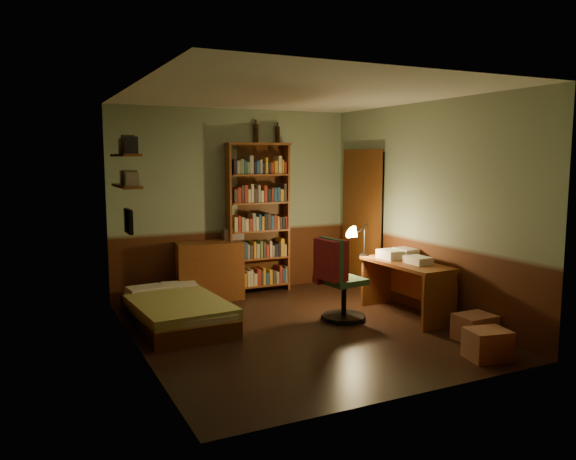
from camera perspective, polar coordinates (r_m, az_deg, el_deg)
name	(u,v)px	position (r m, az deg, el deg)	size (l,w,h in m)	color
floor	(298,330)	(6.44, 0.99, -10.10)	(3.50, 4.00, 0.02)	black
ceiling	(298,93)	(6.18, 1.04, 13.74)	(3.50, 4.00, 0.02)	silver
wall_back	(234,202)	(8.01, -5.51, 2.87)	(3.50, 0.02, 2.60)	gray
wall_left	(135,223)	(5.61, -15.24, 0.73)	(0.02, 4.00, 2.60)	gray
wall_right	(425,208)	(7.14, 13.71, 2.15)	(0.02, 4.00, 2.60)	gray
wall_front	(414,238)	(4.49, 12.70, -0.79)	(3.50, 0.02, 2.60)	gray
doorway	(363,222)	(8.19, 7.64, 0.83)	(0.06, 0.90, 2.00)	black
door_trim	(361,222)	(8.17, 7.44, 0.81)	(0.02, 0.98, 2.08)	#49250D
bed	(176,302)	(6.70, -11.30, -7.19)	(0.93, 1.73, 0.51)	olive
dresser	(210,270)	(7.76, -7.97, -4.08)	(0.88, 0.44, 0.79)	brown
mini_stereo	(232,234)	(7.92, -5.66, -0.38)	(0.28, 0.21, 0.15)	#B2B2B7
bookshelf	(258,218)	(8.00, -3.06, 1.19)	(0.91, 0.28, 2.13)	brown
bottle_left	(256,133)	(8.07, -3.28, 9.77)	(0.07, 0.07, 0.27)	black
bottle_right	(278,135)	(8.20, -1.07, 9.64)	(0.06, 0.06, 0.24)	black
desk	(406,289)	(7.02, 11.90, -5.88)	(0.52, 1.25, 0.67)	brown
paper_stack	(405,253)	(7.26, 11.85, -2.29)	(0.21, 0.29, 0.12)	silver
desk_lamp	(365,233)	(7.29, 7.78, -0.30)	(0.18, 0.18, 0.58)	black
office_chair	(344,285)	(6.72, 5.71, -5.53)	(0.43, 0.38, 0.86)	#345936
red_jacket	(341,232)	(6.39, 5.45, -0.16)	(0.22, 0.40, 0.47)	maroon
wall_shelf_lower	(127,186)	(6.69, -16.08, 4.31)	(0.20, 0.90, 0.03)	brown
wall_shelf_upper	(125,155)	(6.68, -16.19, 7.31)	(0.20, 0.90, 0.03)	brown
framed_picture	(129,221)	(6.21, -15.90, 0.86)	(0.04, 0.32, 0.26)	black
cardboard_box_a	(487,344)	(5.81, 19.61, -10.89)	(0.39, 0.31, 0.29)	#965E44
cardboard_box_b	(475,327)	(6.34, 18.44, -9.37)	(0.39, 0.32, 0.28)	#965E44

